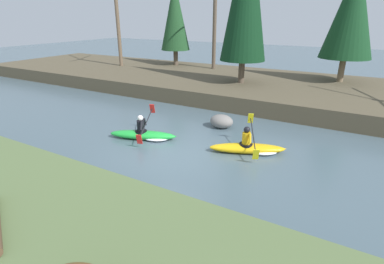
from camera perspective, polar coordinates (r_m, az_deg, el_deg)
ground_plane at (r=10.75m, az=-3.30°, el=-4.41°), size 90.00×90.00×0.00m
riverbank_far at (r=19.57m, az=13.22°, el=8.25°), size 44.00×9.42×0.86m
conifer_tree_far_left at (r=25.17m, az=-3.27°, el=21.29°), size 2.30×2.30×6.47m
conifer_tree_mid_left at (r=20.52m, az=28.22°, el=19.81°), size 2.96×2.96×6.82m
bare_tree_upstream at (r=25.40m, az=-13.81°, el=20.06°), size 4.08×4.03×7.45m
bare_tree_mid_upstream at (r=23.39m, az=4.50°, el=20.65°), size 4.15×4.10×7.58m
kayaker_lead at (r=11.04m, az=11.05°, el=-2.94°), size 2.69×1.94×1.20m
kayaker_middle at (r=12.17m, az=-8.88°, el=-0.46°), size 2.74×2.00×1.20m
boulder_midstream at (r=13.31m, az=5.63°, el=2.05°), size 1.04×0.82×0.59m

